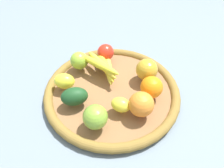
{
  "coord_description": "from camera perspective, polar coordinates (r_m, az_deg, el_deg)",
  "views": [
    {
      "loc": [
        0.38,
        0.37,
        0.6
      ],
      "look_at": [
        0.0,
        0.0,
        0.06
      ],
      "focal_mm": 35.63,
      "sensor_mm": 36.0,
      "label": 1
    }
  ],
  "objects": [
    {
      "name": "lemon_1",
      "position": [
        0.69,
        2.29,
        -5.35
      ],
      "size": [
        0.07,
        0.08,
        0.05
      ],
      "primitive_type": "ellipsoid",
      "rotation": [
        0.0,
        0.0,
        1.98
      ],
      "color": "yellow",
      "rests_on": "basket"
    },
    {
      "name": "apple_2",
      "position": [
        0.84,
        -8.4,
        5.96
      ],
      "size": [
        0.09,
        0.09,
        0.07
      ],
      "primitive_type": "sphere",
      "rotation": [
        0.0,
        0.0,
        4.31
      ],
      "color": "#8DB933",
      "rests_on": "basket"
    },
    {
      "name": "avocado",
      "position": [
        0.72,
        -9.62,
        -3.16
      ],
      "size": [
        0.11,
        0.1,
        0.06
      ],
      "primitive_type": "ellipsoid",
      "rotation": [
        0.0,
        0.0,
        5.68
      ],
      "color": "#1A441F",
      "rests_on": "basket"
    },
    {
      "name": "ground_plane",
      "position": [
        0.8,
        0.0,
        -2.82
      ],
      "size": [
        2.4,
        2.4,
        0.0
      ],
      "primitive_type": "plane",
      "color": "slate",
      "rests_on": "ground"
    },
    {
      "name": "lemon_0",
      "position": [
        0.78,
        -12.12,
        0.74
      ],
      "size": [
        0.09,
        0.09,
        0.05
      ],
      "primitive_type": "ellipsoid",
      "rotation": [
        0.0,
        0.0,
        2.23
      ],
      "color": "yellow",
      "rests_on": "basket"
    },
    {
      "name": "apple_1",
      "position": [
        0.65,
        -4.31,
        -8.43
      ],
      "size": [
        0.1,
        0.1,
        0.07
      ],
      "primitive_type": "sphere",
      "rotation": [
        0.0,
        0.0,
        0.7
      ],
      "color": "#79A332",
      "rests_on": "basket"
    },
    {
      "name": "apple_0",
      "position": [
        0.79,
        8.9,
        3.66
      ],
      "size": [
        0.11,
        0.11,
        0.08
      ],
      "primitive_type": "sphere",
      "rotation": [
        0.0,
        0.0,
        3.83
      ],
      "color": "gold",
      "rests_on": "basket"
    },
    {
      "name": "apple_3",
      "position": [
        0.87,
        -1.65,
        8.15
      ],
      "size": [
        0.07,
        0.07,
        0.06
      ],
      "primitive_type": "sphere",
      "rotation": [
        0.0,
        0.0,
        1.4
      ],
      "color": "red",
      "rests_on": "basket"
    },
    {
      "name": "orange_1",
      "position": [
        0.68,
        7.54,
        -5.17
      ],
      "size": [
        0.11,
        0.11,
        0.08
      ],
      "primitive_type": "sphere",
      "rotation": [
        0.0,
        0.0,
        0.7
      ],
      "color": "orange",
      "rests_on": "basket"
    },
    {
      "name": "banana_bunch",
      "position": [
        0.81,
        -2.24,
        4.79
      ],
      "size": [
        0.13,
        0.18,
        0.06
      ],
      "color": "yellow",
      "rests_on": "basket"
    },
    {
      "name": "orange_0",
      "position": [
        0.74,
        10.11,
        -0.81
      ],
      "size": [
        0.1,
        0.1,
        0.07
      ],
      "primitive_type": "sphere",
      "rotation": [
        0.0,
        0.0,
        0.91
      ],
      "color": "orange",
      "rests_on": "basket"
    },
    {
      "name": "basket",
      "position": [
        0.79,
        0.0,
        -2.01
      ],
      "size": [
        0.48,
        0.48,
        0.04
      ],
      "color": "brown",
      "rests_on": "ground_plane"
    }
  ]
}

